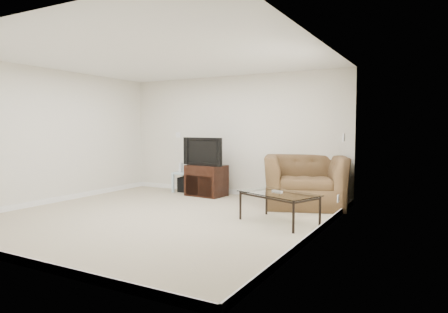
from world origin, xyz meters
The scene contains 18 objects.
floor centered at (0.00, 0.00, 0.00)m, with size 5.00×5.00×0.00m, color tan.
ceiling centered at (0.00, 0.00, 2.50)m, with size 5.00×5.00×0.00m, color white.
wall_back centered at (0.00, 2.50, 1.25)m, with size 5.00×0.02×2.50m, color silver.
wall_left centered at (-2.50, 0.00, 1.25)m, with size 0.02×5.00×2.50m, color silver.
wall_right centered at (2.50, 0.00, 1.25)m, with size 0.02×5.00×2.50m, color silver.
plate_back centered at (-1.40, 2.49, 1.25)m, with size 0.12×0.02×0.12m, color white.
plate_right_switch centered at (2.49, 1.60, 1.25)m, with size 0.02×0.09×0.13m, color white.
plate_right_outlet centered at (2.49, 1.30, 0.30)m, with size 0.02×0.08×0.12m, color white.
tv_stand centered at (-0.38, 2.05, 0.32)m, with size 0.77×0.53×0.64m, color black, non-canonical shape.
dvd_player centered at (-0.39, 2.01, 0.53)m, with size 0.47×0.33×0.07m, color black.
television centered at (-0.39, 2.02, 0.93)m, with size 0.92×0.18×0.57m, color black.
side_table centered at (-1.06, 2.28, 0.22)m, with size 0.46×0.46×0.44m, color silver, non-canonical shape.
subwoofer centered at (-1.03, 2.30, 0.15)m, with size 0.33×0.33×0.33m, color black.
game_console centered at (-1.16, 2.25, 0.54)m, with size 0.05×0.15×0.20m, color white.
game_case centered at (-1.00, 2.27, 0.52)m, with size 0.05×0.13×0.17m, color silver.
recliner centered at (1.75, 1.94, 0.61)m, with size 1.41×0.91×1.23m, color #4A3820.
coffee_table centered at (1.80, 0.51, 0.22)m, with size 1.14×0.65×0.45m, color black, non-canonical shape.
remote centered at (1.74, 0.59, 0.46)m, with size 0.18×0.05×0.02m, color #B2B2B7.
Camera 1 is at (3.90, -4.98, 1.39)m, focal length 32.00 mm.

